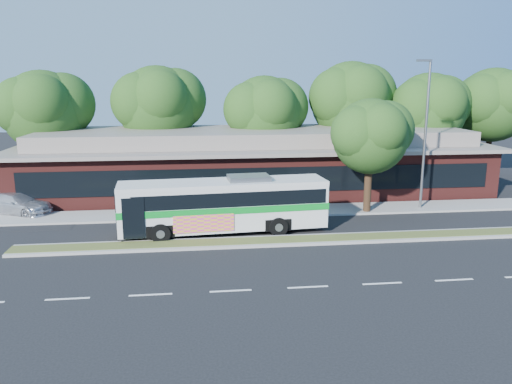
# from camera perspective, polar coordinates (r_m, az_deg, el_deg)

# --- Properties ---
(ground) EXTENTS (120.00, 120.00, 0.00)m
(ground) POSITION_cam_1_polar(r_m,az_deg,el_deg) (24.36, 3.35, -6.17)
(ground) COLOR black
(ground) RESTS_ON ground
(median_strip) EXTENTS (26.00, 1.10, 0.15)m
(median_strip) POSITION_cam_1_polar(r_m,az_deg,el_deg) (24.90, 3.11, -5.57)
(median_strip) COLOR #414D20
(median_strip) RESTS_ON ground
(sidewalk) EXTENTS (44.00, 2.60, 0.12)m
(sidewalk) POSITION_cam_1_polar(r_m,az_deg,el_deg) (30.40, 1.24, -2.23)
(sidewalk) COLOR gray
(sidewalk) RESTS_ON ground
(plaza_building) EXTENTS (33.20, 11.20, 4.45)m
(plaza_building) POSITION_cam_1_polar(r_m,az_deg,el_deg) (36.38, -0.20, 3.55)
(plaza_building) COLOR #4E1B18
(plaza_building) RESTS_ON ground
(lamp_post) EXTENTS (0.93, 0.18, 9.07)m
(lamp_post) POSITION_cam_1_polar(r_m,az_deg,el_deg) (31.94, 18.75, 6.66)
(lamp_post) COLOR slate
(lamp_post) RESTS_ON ground
(tree_bg_a) EXTENTS (6.47, 5.80, 8.63)m
(tree_bg_a) POSITION_cam_1_polar(r_m,az_deg,el_deg) (39.30, -22.49, 8.77)
(tree_bg_a) COLOR black
(tree_bg_a) RESTS_ON ground
(tree_bg_b) EXTENTS (6.69, 6.00, 9.00)m
(tree_bg_b) POSITION_cam_1_polar(r_m,az_deg,el_deg) (38.96, -10.54, 9.88)
(tree_bg_b) COLOR black
(tree_bg_b) RESTS_ON ground
(tree_bg_c) EXTENTS (6.24, 5.60, 8.26)m
(tree_bg_c) POSITION_cam_1_polar(r_m,az_deg,el_deg) (38.31, 1.53, 9.21)
(tree_bg_c) COLOR black
(tree_bg_c) RESTS_ON ground
(tree_bg_d) EXTENTS (6.91, 6.20, 9.37)m
(tree_bg_d) POSITION_cam_1_polar(r_m,az_deg,el_deg) (40.87, 11.31, 10.35)
(tree_bg_d) COLOR black
(tree_bg_d) RESTS_ON ground
(tree_bg_e) EXTENTS (6.47, 5.80, 8.50)m
(tree_bg_e) POSITION_cam_1_polar(r_m,az_deg,el_deg) (42.20, 19.53, 9.02)
(tree_bg_e) COLOR black
(tree_bg_e) RESTS_ON ground
(tree_bg_f) EXTENTS (6.69, 6.00, 8.92)m
(tree_bg_f) POSITION_cam_1_polar(r_m,az_deg,el_deg) (46.01, 25.82, 9.13)
(tree_bg_f) COLOR black
(tree_bg_f) RESTS_ON ground
(transit_bus) EXTENTS (10.90, 3.15, 3.02)m
(transit_bus) POSITION_cam_1_polar(r_m,az_deg,el_deg) (26.02, -3.62, -1.10)
(transit_bus) COLOR silver
(transit_bus) RESTS_ON ground
(sedan) EXTENTS (4.82, 3.52, 1.30)m
(sedan) POSITION_cam_1_polar(r_m,az_deg,el_deg) (33.14, -25.67, -1.20)
(sedan) COLOR silver
(sedan) RESTS_ON ground
(sidewalk_tree) EXTENTS (4.94, 4.43, 6.86)m
(sidewalk_tree) POSITION_cam_1_polar(r_m,az_deg,el_deg) (30.38, 13.44, 6.41)
(sidewalk_tree) COLOR black
(sidewalk_tree) RESTS_ON ground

